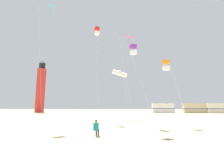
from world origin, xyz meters
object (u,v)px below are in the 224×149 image
(kite_tube_white, at_px, (120,73))
(rv_van_white, at_px, (163,108))
(kite_box_violet, at_px, (133,50))
(rv_van_tan, at_px, (194,108))
(rv_van_cream, at_px, (217,108))
(kite_flyer_standing, at_px, (96,127))
(kite_box_orange, at_px, (166,65))
(kite_diamond_cyan, at_px, (50,11))
(kite_diamond_rainbow, at_px, (128,40))
(lighthouse_distant, at_px, (41,88))
(kite_box_scarlet, at_px, (97,31))

(kite_tube_white, height_order, rv_van_white, kite_tube_white)
(kite_box_violet, bearing_deg, rv_van_tan, 61.21)
(rv_van_cream, bearing_deg, kite_flyer_standing, -126.45)
(kite_flyer_standing, height_order, kite_box_orange, kite_box_orange)
(kite_diamond_cyan, height_order, rv_van_white, kite_diamond_cyan)
(kite_tube_white, bearing_deg, kite_box_orange, -58.16)
(kite_diamond_rainbow, xyz_separation_m, kite_diamond_cyan, (-8.76, 2.39, 4.64))
(kite_flyer_standing, distance_m, lighthouse_distant, 49.88)
(rv_van_white, distance_m, rv_van_tan, 8.87)
(lighthouse_distant, xyz_separation_m, rv_van_cream, (53.62, -1.53, -6.45))
(rv_van_white, bearing_deg, kite_diamond_rainbow, -105.37)
(kite_diamond_cyan, height_order, kite_box_orange, kite_diamond_cyan)
(kite_diamond_rainbow, distance_m, rv_van_white, 42.24)
(kite_diamond_cyan, bearing_deg, kite_box_orange, 5.83)
(rv_van_cream, bearing_deg, kite_box_orange, -123.97)
(rv_van_cream, bearing_deg, kite_diamond_cyan, -135.74)
(kite_diamond_rainbow, xyz_separation_m, kite_box_orange, (4.22, 3.72, -1.65))
(kite_box_orange, distance_m, kite_box_violet, 4.05)
(kite_tube_white, height_order, rv_van_cream, kite_tube_white)
(rv_van_tan, bearing_deg, kite_flyer_standing, -116.26)
(kite_tube_white, height_order, kite_box_violet, kite_box_violet)
(kite_box_scarlet, bearing_deg, lighthouse_distant, 126.29)
(kite_flyer_standing, height_order, kite_box_violet, kite_box_violet)
(rv_van_white, height_order, rv_van_tan, same)
(rv_van_cream, bearing_deg, kite_box_scarlet, -137.13)
(kite_box_scarlet, bearing_deg, kite_diamond_rainbow, -63.08)
(rv_van_tan, bearing_deg, kite_diamond_cyan, -126.11)
(kite_tube_white, distance_m, kite_diamond_cyan, 13.73)
(kite_box_scarlet, relative_size, kite_box_violet, 1.48)
(kite_diamond_rainbow, xyz_separation_m, rv_van_white, (11.21, 40.15, -6.83))
(rv_van_tan, bearing_deg, kite_box_violet, -116.80)
(kite_diamond_rainbow, distance_m, rv_van_cream, 46.97)
(lighthouse_distant, height_order, rv_van_white, lighthouse_distant)
(kite_flyer_standing, bearing_deg, kite_diamond_cyan, -30.01)
(rv_van_white, bearing_deg, kite_diamond_cyan, -117.64)
(kite_box_violet, bearing_deg, kite_box_scarlet, 137.24)
(kite_box_orange, bearing_deg, kite_tube_white, 121.84)
(kite_box_scarlet, bearing_deg, kite_flyer_standing, -80.66)
(kite_diamond_cyan, distance_m, kite_box_violet, 10.49)
(kite_box_scarlet, height_order, kite_box_violet, kite_box_scarlet)
(kite_flyer_standing, relative_size, lighthouse_distant, 0.07)
(kite_diamond_rainbow, distance_m, kite_box_orange, 5.87)
(kite_diamond_cyan, height_order, kite_box_violet, kite_diamond_cyan)
(kite_diamond_rainbow, bearing_deg, kite_diamond_cyan, 164.71)
(kite_flyer_standing, bearing_deg, kite_box_violet, -106.14)
(rv_van_white, relative_size, rv_van_tan, 0.99)
(kite_flyer_standing, height_order, kite_tube_white, kite_tube_white)
(kite_diamond_cyan, bearing_deg, kite_flyer_standing, -39.14)
(lighthouse_distant, bearing_deg, kite_box_violet, -52.10)
(kite_diamond_cyan, xyz_separation_m, kite_box_orange, (12.98, 1.32, -6.28))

